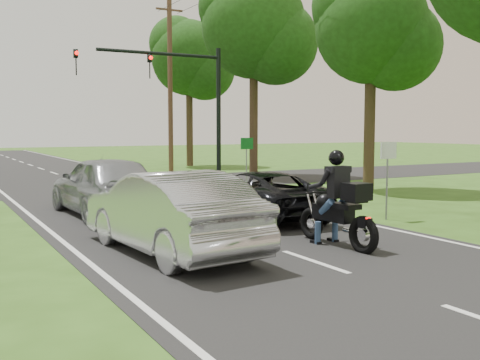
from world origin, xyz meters
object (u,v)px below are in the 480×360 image
silver_sedan (169,212)px  traffic_signal (180,90)px  motorcycle_rider (339,208)px  dark_suv (258,195)px  silver_suv (105,185)px  sign_green (247,151)px  utility_pole_far (170,83)px  sign_white (388,162)px

silver_sedan → traffic_signal: bearing=-119.1°
motorcycle_rider → dark_suv: size_ratio=0.51×
silver_sedan → silver_suv: (0.28, 5.54, 0.05)m
motorcycle_rider → sign_green: (3.61, 10.10, 0.78)m
dark_suv → traffic_signal: traffic_signal is taller
silver_suv → silver_sedan: bearing=84.5°
traffic_signal → sign_green: 4.24m
utility_pole_far → traffic_signal: bearing=-109.7°
utility_pole_far → sign_green: 11.63m
silver_sedan → sign_white: sign_white is taller
sign_white → utility_pole_far: bearing=85.5°
sign_green → traffic_signal: bearing=117.4°
sign_green → utility_pole_far: bearing=83.3°
sign_white → dark_suv: bearing=147.5°
silver_suv → utility_pole_far: size_ratio=0.51×
silver_sedan → silver_suv: 5.55m
traffic_signal → silver_sedan: bearing=-114.3°
motorcycle_rider → sign_white: (3.41, 2.10, 0.78)m
utility_pole_far → silver_sedan: bearing=-112.5°
dark_suv → silver_suv: bearing=-36.1°
silver_sedan → traffic_signal: size_ratio=0.78×
motorcycle_rider → silver_suv: 7.37m
dark_suv → silver_sedan: silver_sedan is taller
utility_pole_far → sign_white: 19.39m
silver_sedan → silver_suv: size_ratio=0.98×
silver_sedan → traffic_signal: 13.54m
motorcycle_rider → utility_pole_far: (4.91, 21.12, 4.27)m
silver_sedan → sign_white: bearing=-176.8°
silver_suv → traffic_signal: bearing=-131.3°
dark_suv → utility_pole_far: 18.24m
motorcycle_rider → dark_suv: 4.02m
motorcycle_rider → dark_suv: bearing=81.8°
dark_suv → sign_green: 6.95m
silver_sedan → utility_pole_far: (8.27, 19.97, 4.25)m
dark_suv → sign_white: size_ratio=2.23×
silver_suv → sign_white: sign_white is taller
motorcycle_rider → traffic_signal: 13.68m
motorcycle_rider → silver_sedan: size_ratio=0.48×
traffic_signal → sign_green: (1.56, -3.02, -2.54)m
silver_suv → sign_white: 7.99m
dark_suv → sign_green: bearing=-116.0°
silver_suv → dark_suv: bearing=139.8°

